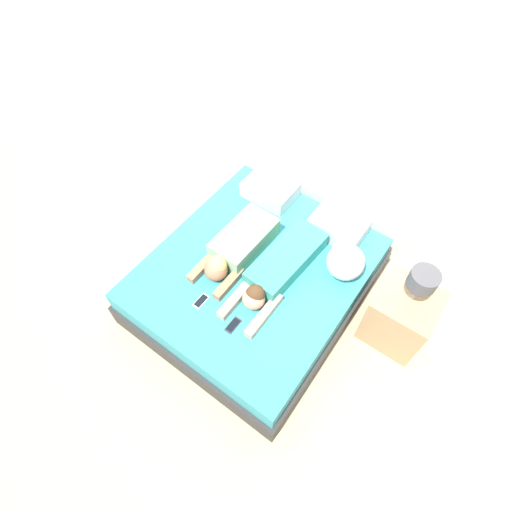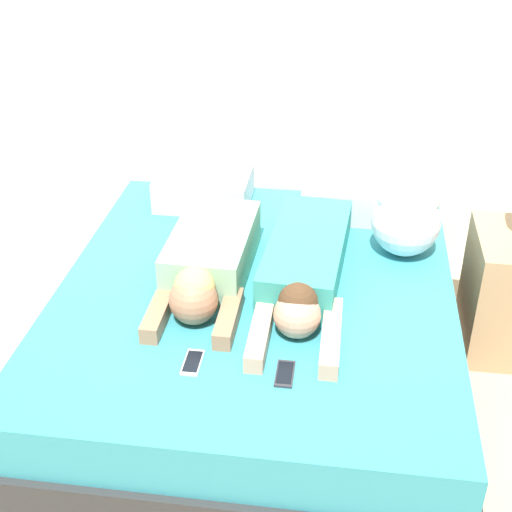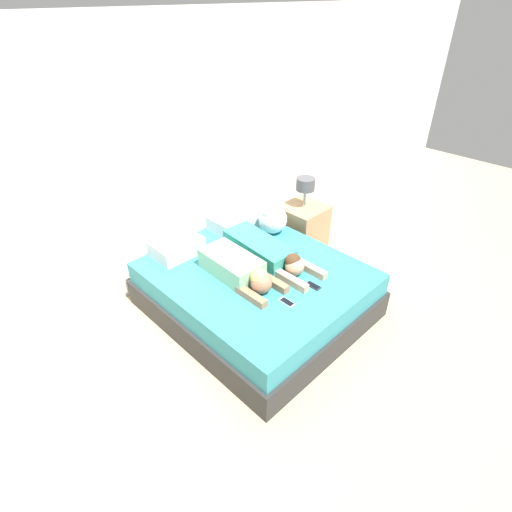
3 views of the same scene
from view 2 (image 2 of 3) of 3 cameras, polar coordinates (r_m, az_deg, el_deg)
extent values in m
plane|color=tan|center=(3.32, 0.00, -9.54)|extent=(12.00, 12.00, 0.00)
cube|color=white|center=(3.74, 2.50, 17.78)|extent=(12.00, 0.06, 2.60)
cube|color=#2D2D2D|center=(3.23, 0.00, -7.69)|extent=(1.72, 1.96, 0.27)
cube|color=teal|center=(3.08, 0.00, -4.12)|extent=(1.66, 1.90, 0.22)
cube|color=silver|center=(3.68, -4.18, 5.42)|extent=(0.47, 0.35, 0.16)
cube|color=silver|center=(3.61, 7.55, 4.68)|extent=(0.47, 0.35, 0.16)
cube|color=#8CBF99|center=(3.09, -3.50, 0.53)|extent=(0.34, 0.61, 0.20)
sphere|color=#A37051|center=(2.77, -5.02, -3.55)|extent=(0.19, 0.19, 0.19)
sphere|color=#D8B266|center=(2.77, -4.95, -2.53)|extent=(0.16, 0.16, 0.16)
cube|color=#A37051|center=(2.83, -7.77, -4.47)|extent=(0.07, 0.33, 0.07)
cube|color=#A37051|center=(2.77, -2.21, -4.97)|extent=(0.07, 0.33, 0.07)
cube|color=teal|center=(3.09, 4.07, 0.19)|extent=(0.37, 0.79, 0.17)
sphere|color=tan|center=(2.70, 3.31, -4.72)|extent=(0.18, 0.18, 0.18)
sphere|color=#4C331E|center=(2.69, 3.38, -3.73)|extent=(0.15, 0.15, 0.15)
cube|color=tan|center=(2.71, 0.37, -6.01)|extent=(0.07, 0.42, 0.07)
cube|color=tan|center=(2.69, 6.02, -6.45)|extent=(0.07, 0.42, 0.07)
cube|color=silver|center=(2.62, -5.09, -8.48)|extent=(0.06, 0.14, 0.01)
cube|color=black|center=(2.61, -5.09, -8.39)|extent=(0.05, 0.12, 0.00)
cube|color=#2D2D33|center=(2.56, 2.32, -9.39)|extent=(0.06, 0.14, 0.01)
cube|color=black|center=(2.56, 2.32, -9.30)|extent=(0.05, 0.12, 0.00)
sphere|color=white|center=(3.25, 11.91, 2.67)|extent=(0.31, 0.31, 0.31)
sphere|color=white|center=(3.20, 10.61, 4.61)|extent=(0.11, 0.11, 0.11)
sphere|color=white|center=(3.21, 13.64, 4.38)|extent=(0.11, 0.11, 0.11)
camera|label=1|loc=(1.69, 81.32, 58.18)|focal=28.00mm
camera|label=3|loc=(2.59, -83.88, 17.89)|focal=28.00mm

